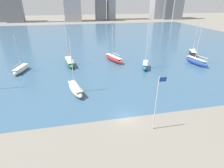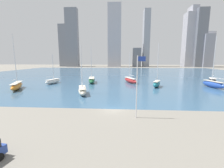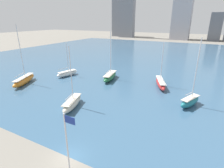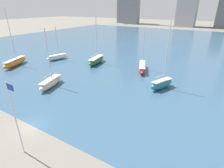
# 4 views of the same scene
# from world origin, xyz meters

# --- Properties ---
(ground_plane) EXTENTS (500.00, 500.00, 0.00)m
(ground_plane) POSITION_xyz_m (0.00, 0.00, 0.00)
(ground_plane) COLOR gray
(harbor_water) EXTENTS (180.00, 140.00, 0.00)m
(harbor_water) POSITION_xyz_m (0.00, 70.00, 0.00)
(harbor_water) COLOR #385B7A
(harbor_water) RESTS_ON ground_plane
(flag_pole) EXTENTS (1.24, 0.14, 9.43)m
(flag_pole) POSITION_xyz_m (3.72, -3.77, 5.18)
(flag_pole) COLOR silver
(flag_pole) RESTS_ON ground_plane
(sailboat_cream) EXTENTS (4.18, 8.22, 12.53)m
(sailboat_cream) POSITION_xyz_m (-8.70, 11.34, 1.01)
(sailboat_cream) COLOR beige
(sailboat_cream) RESTS_ON harbor_water
(sailboat_white) EXTENTS (3.83, 7.88, 10.66)m
(sailboat_white) POSITION_xyz_m (-24.26, 27.75, 0.91)
(sailboat_white) COLOR white
(sailboat_white) RESTS_ON harbor_water
(sailboat_red) EXTENTS (5.41, 9.97, 11.74)m
(sailboat_red) POSITION_xyz_m (4.67, 31.92, 1.03)
(sailboat_red) COLOR #B72828
(sailboat_red) RESTS_ON harbor_water
(sailboat_orange) EXTENTS (5.94, 10.41, 16.19)m
(sailboat_orange) POSITION_xyz_m (-30.03, 16.35, 1.14)
(sailboat_orange) COLOR orange
(sailboat_orange) RESTS_ON harbor_water
(sailboat_green) EXTENTS (3.95, 9.73, 14.14)m
(sailboat_green) POSITION_xyz_m (-10.20, 30.74, 1.09)
(sailboat_green) COLOR #236B3D
(sailboat_green) RESTS_ON harbor_water
(sailboat_teal) EXTENTS (4.22, 6.67, 14.05)m
(sailboat_teal) POSITION_xyz_m (12.76, 23.08, 1.14)
(sailboat_teal) COLOR #1E757F
(sailboat_teal) RESTS_ON harbor_water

